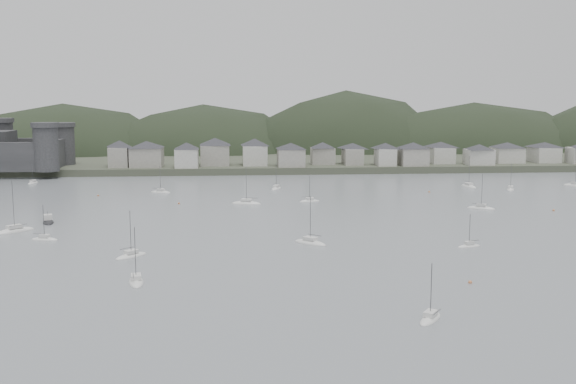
{
  "coord_description": "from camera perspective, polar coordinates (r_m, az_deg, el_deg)",
  "views": [
    {
      "loc": [
        -15.76,
        -112.12,
        32.42
      ],
      "look_at": [
        0.0,
        75.0,
        6.0
      ],
      "focal_mm": 41.23,
      "sensor_mm": 36.0,
      "label": 1
    }
  ],
  "objects": [
    {
      "name": "waterfront_town",
      "position": [
        303.75,
        7.83,
        3.45
      ],
      "size": [
        451.48,
        28.46,
        12.92
      ],
      "color": "gray",
      "rests_on": "far_shore_land"
    },
    {
      "name": "mooring_buoys",
      "position": [
        194.88,
        3.63,
        -1.54
      ],
      "size": [
        139.74,
        115.09,
        0.7
      ],
      "color": "#C77342",
      "rests_on": "ground"
    },
    {
      "name": "moored_fleet",
      "position": [
        186.46,
        -1.65,
        -1.95
      ],
      "size": [
        255.06,
        176.97,
        13.74
      ],
      "color": "silver",
      "rests_on": "ground"
    },
    {
      "name": "motor_launch_far",
      "position": [
        186.03,
        -19.98,
        -2.42
      ],
      "size": [
        4.77,
        8.09,
        3.83
      ],
      "rotation": [
        0.0,
        0.0,
        3.43
      ],
      "color": "black",
      "rests_on": "ground"
    },
    {
      "name": "ground",
      "position": [
        117.77,
        3.09,
        -7.98
      ],
      "size": [
        900.0,
        900.0,
        0.0
      ],
      "primitive_type": "plane",
      "color": "slate",
      "rests_on": "ground"
    },
    {
      "name": "forested_ridge",
      "position": [
        384.57,
        -1.71,
        1.48
      ],
      "size": [
        851.55,
        103.94,
        102.57
      ],
      "color": "black",
      "rests_on": "ground"
    },
    {
      "name": "far_shore_land",
      "position": [
        408.6,
        -2.6,
        3.66
      ],
      "size": [
        900.0,
        250.0,
        3.0
      ],
      "primitive_type": "cube",
      "color": "#383D2D",
      "rests_on": "ground"
    },
    {
      "name": "sailboat_lead",
      "position": [
        150.05,
        1.93,
        -4.41
      ],
      "size": [
        8.07,
        7.83,
        11.65
      ],
      "rotation": [
        0.0,
        0.0,
        3.96
      ],
      "color": "silver",
      "rests_on": "ground"
    }
  ]
}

